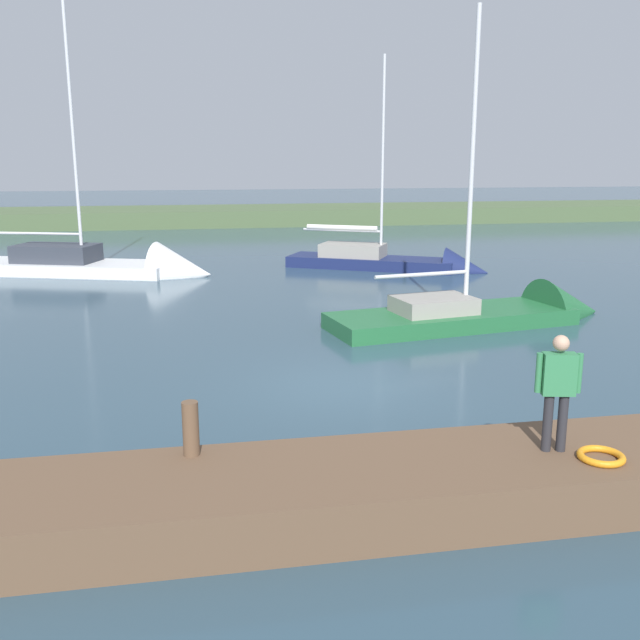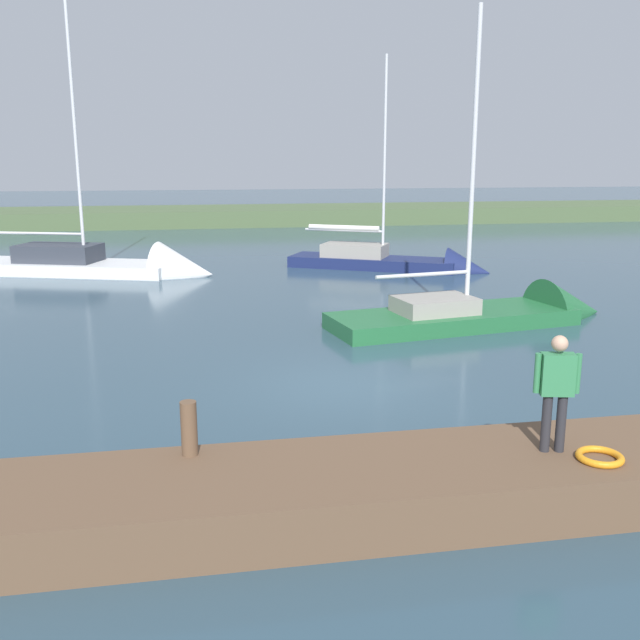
# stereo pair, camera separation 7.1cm
# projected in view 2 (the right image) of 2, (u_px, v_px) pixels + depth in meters

# --- Properties ---
(ground_plane) EXTENTS (200.00, 200.00, 0.00)m
(ground_plane) POSITION_uv_depth(u_px,v_px,m) (343.00, 385.00, 15.60)
(ground_plane) COLOR #2D4756
(far_shoreline) EXTENTS (180.00, 8.00, 2.40)m
(far_shoreline) POSITION_uv_depth(u_px,v_px,m) (234.00, 223.00, 54.22)
(far_shoreline) COLOR #4C603D
(far_shoreline) RESTS_ON ground_plane
(dock_pier) EXTENTS (21.98, 2.22, 0.76)m
(dock_pier) POSITION_uv_depth(u_px,v_px,m) (427.00, 485.00, 10.02)
(dock_pier) COLOR brown
(dock_pier) RESTS_ON ground_plane
(mooring_post_near) EXTENTS (0.23, 0.23, 0.80)m
(mooring_post_near) POSITION_uv_depth(u_px,v_px,m) (189.00, 428.00, 10.02)
(mooring_post_near) COLOR brown
(mooring_post_near) RESTS_ON dock_pier
(life_ring_buoy) EXTENTS (0.66, 0.66, 0.10)m
(life_ring_buoy) POSITION_uv_depth(u_px,v_px,m) (600.00, 457.00, 9.91)
(life_ring_buoy) COLOR orange
(life_ring_buoy) RESTS_ON dock_pier
(sailboat_near_dock) EXTENTS (11.05, 6.03, 13.29)m
(sailboat_near_dock) POSITION_uv_depth(u_px,v_px,m) (118.00, 269.00, 30.41)
(sailboat_near_dock) COLOR white
(sailboat_near_dock) RESTS_ON ground_plane
(sailboat_far_right) EXTENTS (9.36, 3.87, 10.15)m
(sailboat_far_right) POSITION_uv_depth(u_px,v_px,m) (503.00, 318.00, 21.64)
(sailboat_far_right) COLOR #236638
(sailboat_far_right) RESTS_ON ground_plane
(sailboat_mid_channel) EXTENTS (8.93, 6.16, 10.25)m
(sailboat_mid_channel) POSITION_uv_depth(u_px,v_px,m) (400.00, 266.00, 31.84)
(sailboat_mid_channel) COLOR navy
(sailboat_mid_channel) RESTS_ON ground_plane
(person_on_dock) EXTENTS (0.64, 0.32, 1.73)m
(person_on_dock) POSITION_uv_depth(u_px,v_px,m) (557.00, 385.00, 10.01)
(person_on_dock) COLOR #28282D
(person_on_dock) RESTS_ON dock_pier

